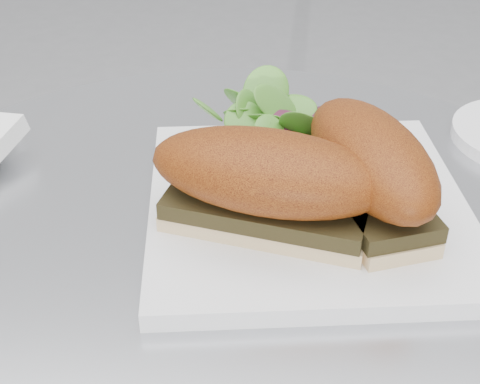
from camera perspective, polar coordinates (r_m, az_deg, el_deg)
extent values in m
cylinder|color=silver|center=(0.55, -0.74, -5.23)|extent=(0.70, 0.70, 0.02)
cube|color=white|center=(0.57, 5.74, -1.20)|extent=(0.30, 0.30, 0.02)
cube|color=tan|center=(0.53, 2.24, -2.31)|extent=(0.17, 0.10, 0.01)
cube|color=black|center=(0.52, 2.27, -1.12)|extent=(0.17, 0.10, 0.01)
ellipsoid|color=#73340A|center=(0.51, 2.35, 1.75)|extent=(0.20, 0.12, 0.06)
cube|color=tan|center=(0.56, 10.62, -0.90)|extent=(0.11, 0.16, 0.01)
cube|color=black|center=(0.55, 10.77, 0.25)|extent=(0.11, 0.16, 0.01)
ellipsoid|color=#73340A|center=(0.53, 11.12, 3.01)|extent=(0.13, 0.19, 0.06)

